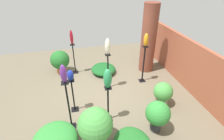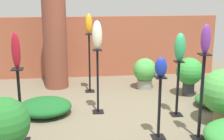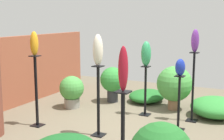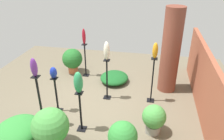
{
  "view_description": "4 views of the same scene",
  "coord_description": "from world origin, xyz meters",
  "px_view_note": "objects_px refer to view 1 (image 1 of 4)",
  "views": [
    {
      "loc": [
        4.15,
        -0.77,
        3.36
      ],
      "look_at": [
        -0.29,
        0.27,
        0.73
      ],
      "focal_mm": 28.0,
      "sensor_mm": 36.0,
      "label": 1
    },
    {
      "loc": [
        -0.83,
        -5.16,
        2.2
      ],
      "look_at": [
        -0.18,
        0.33,
        0.76
      ],
      "focal_mm": 50.0,
      "sensor_mm": 36.0,
      "label": 2
    },
    {
      "loc": [
        -4.76,
        -2.24,
        1.94
      ],
      "look_at": [
        0.0,
        0.17,
        1.04
      ],
      "focal_mm": 50.0,
      "sensor_mm": 36.0,
      "label": 3
    },
    {
      "loc": [
        4.64,
        1.33,
        3.47
      ],
      "look_at": [
        -0.26,
        0.36,
        0.99
      ],
      "focal_mm": 35.0,
      "sensor_mm": 36.0,
      "label": 4
    }
  ],
  "objects_px": {
    "brick_pillar": "(149,39)",
    "art_vase_jade": "(108,79)",
    "art_vase_amber": "(146,40)",
    "art_vase_ivory": "(108,47)",
    "art_vase_violet": "(63,74)",
    "pedestal_violet": "(69,108)",
    "potted_plant_mid_left": "(95,125)",
    "pedestal_jade": "(108,106)",
    "art_vase_cobalt": "(70,75)",
    "potted_plant_near_pillar": "(158,114)",
    "art_vase_ruby": "(71,37)",
    "potted_plant_front_left": "(60,61)",
    "pedestal_amber": "(143,66)",
    "pedestal_ruby": "(74,60)",
    "pedestal_ivory": "(108,73)",
    "potted_plant_back_center": "(163,93)",
    "pedestal_cobalt": "(73,97)"
  },
  "relations": [
    {
      "from": "potted_plant_back_center",
      "to": "potted_plant_mid_left",
      "type": "distance_m",
      "value": 2.2
    },
    {
      "from": "pedestal_amber",
      "to": "potted_plant_mid_left",
      "type": "bearing_deg",
      "value": -42.32
    },
    {
      "from": "pedestal_violet",
      "to": "art_vase_ruby",
      "type": "distance_m",
      "value": 2.75
    },
    {
      "from": "art_vase_cobalt",
      "to": "potted_plant_mid_left",
      "type": "height_order",
      "value": "art_vase_cobalt"
    },
    {
      "from": "potted_plant_near_pillar",
      "to": "art_vase_violet",
      "type": "bearing_deg",
      "value": -105.76
    },
    {
      "from": "art_vase_ruby",
      "to": "art_vase_amber",
      "type": "height_order",
      "value": "art_vase_amber"
    },
    {
      "from": "art_vase_ivory",
      "to": "potted_plant_front_left",
      "type": "bearing_deg",
      "value": -131.58
    },
    {
      "from": "pedestal_violet",
      "to": "potted_plant_mid_left",
      "type": "relative_size",
      "value": 1.41
    },
    {
      "from": "art_vase_violet",
      "to": "potted_plant_near_pillar",
      "type": "height_order",
      "value": "art_vase_violet"
    },
    {
      "from": "brick_pillar",
      "to": "art_vase_violet",
      "type": "xyz_separation_m",
      "value": [
        2.26,
        -2.87,
        0.29
      ]
    },
    {
      "from": "art_vase_amber",
      "to": "art_vase_ivory",
      "type": "bearing_deg",
      "value": -85.87
    },
    {
      "from": "art_vase_ruby",
      "to": "pedestal_violet",
      "type": "bearing_deg",
      "value": -4.94
    },
    {
      "from": "pedestal_jade",
      "to": "art_vase_cobalt",
      "type": "xyz_separation_m",
      "value": [
        -0.55,
        -0.82,
        0.66
      ]
    },
    {
      "from": "brick_pillar",
      "to": "pedestal_jade",
      "type": "height_order",
      "value": "brick_pillar"
    },
    {
      "from": "pedestal_jade",
      "to": "art_vase_jade",
      "type": "xyz_separation_m",
      "value": [
        0.0,
        0.0,
        0.79
      ]
    },
    {
      "from": "art_vase_violet",
      "to": "pedestal_jade",
      "type": "bearing_deg",
      "value": 92.72
    },
    {
      "from": "potted_plant_mid_left",
      "to": "art_vase_violet",
      "type": "bearing_deg",
      "value": -139.09
    },
    {
      "from": "brick_pillar",
      "to": "art_vase_ivory",
      "type": "distance_m",
      "value": 1.86
    },
    {
      "from": "brick_pillar",
      "to": "art_vase_violet",
      "type": "height_order",
      "value": "brick_pillar"
    },
    {
      "from": "pedestal_jade",
      "to": "art_vase_cobalt",
      "type": "distance_m",
      "value": 1.19
    },
    {
      "from": "art_vase_jade",
      "to": "art_vase_amber",
      "type": "relative_size",
      "value": 1.15
    },
    {
      "from": "brick_pillar",
      "to": "art_vase_amber",
      "type": "relative_size",
      "value": 5.81
    },
    {
      "from": "pedestal_ruby",
      "to": "pedestal_violet",
      "type": "relative_size",
      "value": 0.85
    },
    {
      "from": "brick_pillar",
      "to": "potted_plant_near_pillar",
      "type": "distance_m",
      "value": 3.05
    },
    {
      "from": "art_vase_cobalt",
      "to": "art_vase_amber",
      "type": "distance_m",
      "value": 2.54
    },
    {
      "from": "pedestal_cobalt",
      "to": "art_vase_amber",
      "type": "distance_m",
      "value": 2.72
    },
    {
      "from": "art_vase_amber",
      "to": "art_vase_violet",
      "type": "bearing_deg",
      "value": -58.08
    },
    {
      "from": "art_vase_ruby",
      "to": "art_vase_ivory",
      "type": "bearing_deg",
      "value": 39.71
    },
    {
      "from": "pedestal_violet",
      "to": "art_vase_cobalt",
      "type": "height_order",
      "value": "pedestal_violet"
    },
    {
      "from": "art_vase_cobalt",
      "to": "art_vase_jade",
      "type": "distance_m",
      "value": 1.0
    },
    {
      "from": "pedestal_jade",
      "to": "art_vase_ivory",
      "type": "height_order",
      "value": "art_vase_ivory"
    },
    {
      "from": "art_vase_ruby",
      "to": "art_vase_jade",
      "type": "height_order",
      "value": "art_vase_ruby"
    },
    {
      "from": "art_vase_jade",
      "to": "potted_plant_front_left",
      "type": "xyz_separation_m",
      "value": [
        -2.72,
        -1.2,
        -0.75
      ]
    },
    {
      "from": "pedestal_jade",
      "to": "pedestal_amber",
      "type": "relative_size",
      "value": 0.78
    },
    {
      "from": "art_vase_ivory",
      "to": "brick_pillar",
      "type": "bearing_deg",
      "value": 116.58
    },
    {
      "from": "pedestal_cobalt",
      "to": "potted_plant_front_left",
      "type": "distance_m",
      "value": 2.2
    },
    {
      "from": "brick_pillar",
      "to": "potted_plant_back_center",
      "type": "height_order",
      "value": "brick_pillar"
    },
    {
      "from": "pedestal_ivory",
      "to": "art_vase_ivory",
      "type": "distance_m",
      "value": 0.89
    },
    {
      "from": "art_vase_ivory",
      "to": "art_vase_cobalt",
      "type": "relative_size",
      "value": 1.74
    },
    {
      "from": "potted_plant_near_pillar",
      "to": "pedestal_violet",
      "type": "bearing_deg",
      "value": -105.76
    },
    {
      "from": "brick_pillar",
      "to": "pedestal_violet",
      "type": "relative_size",
      "value": 1.88
    },
    {
      "from": "pedestal_ruby",
      "to": "pedestal_ivory",
      "type": "bearing_deg",
      "value": 39.71
    },
    {
      "from": "art_vase_ruby",
      "to": "potted_plant_front_left",
      "type": "xyz_separation_m",
      "value": [
        -0.13,
        -0.5,
        -0.88
      ]
    },
    {
      "from": "pedestal_jade",
      "to": "potted_plant_near_pillar",
      "type": "relative_size",
      "value": 1.22
    },
    {
      "from": "pedestal_violet",
      "to": "pedestal_jade",
      "type": "xyz_separation_m",
      "value": [
        -0.04,
        0.92,
        -0.15
      ]
    },
    {
      "from": "brick_pillar",
      "to": "art_vase_jade",
      "type": "distance_m",
      "value": 2.95
    },
    {
      "from": "pedestal_ruby",
      "to": "art_vase_amber",
      "type": "height_order",
      "value": "art_vase_amber"
    },
    {
      "from": "art_vase_violet",
      "to": "art_vase_jade",
      "type": "height_order",
      "value": "art_vase_violet"
    },
    {
      "from": "art_vase_ruby",
      "to": "potted_plant_near_pillar",
      "type": "distance_m",
      "value": 3.72
    },
    {
      "from": "pedestal_violet",
      "to": "art_vase_ruby",
      "type": "relative_size",
      "value": 2.55
    }
  ]
}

